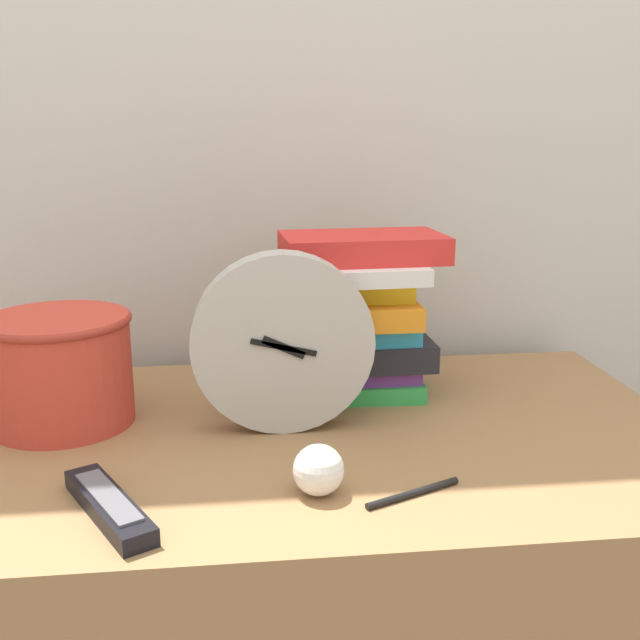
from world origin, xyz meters
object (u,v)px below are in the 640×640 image
object	(u,v)px
basket	(60,366)
crumpled_paper_ball	(318,470)
tv_remote	(109,506)
pen	(413,493)
desk_clock	(283,343)
book_stack	(355,313)

from	to	relation	value
basket	crumpled_paper_ball	size ratio (longest dim) A/B	3.46
tv_remote	pen	world-z (taller)	tv_remote
crumpled_paper_ball	pen	bearing A→B (deg)	-10.31
tv_remote	crumpled_paper_ball	xyz separation A→B (m)	(0.22, 0.02, 0.02)
tv_remote	pen	bearing A→B (deg)	0.55
desk_clock	book_stack	distance (m)	0.18
basket	tv_remote	bearing A→B (deg)	-69.33
crumpled_paper_ball	pen	size ratio (longest dim) A/B	0.50
book_stack	tv_remote	size ratio (longest dim) A/B	1.46
desk_clock	book_stack	xyz separation A→B (m)	(0.12, 0.13, 0.00)
book_stack	crumpled_paper_ball	size ratio (longest dim) A/B	4.42
desk_clock	basket	bearing A→B (deg)	169.34
desk_clock	tv_remote	distance (m)	0.31
desk_clock	basket	world-z (taller)	desk_clock
desk_clock	basket	distance (m)	0.31
basket	crumpled_paper_ball	bearing A→B (deg)	-37.04
pen	crumpled_paper_ball	bearing A→B (deg)	169.69
desk_clock	pen	distance (m)	0.27
basket	book_stack	bearing A→B (deg)	10.47
book_stack	tv_remote	world-z (taller)	book_stack
crumpled_paper_ball	pen	xyz separation A→B (m)	(0.10, -0.02, -0.02)
basket	tv_remote	xyz separation A→B (m)	(0.10, -0.27, -0.07)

